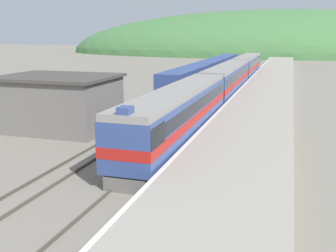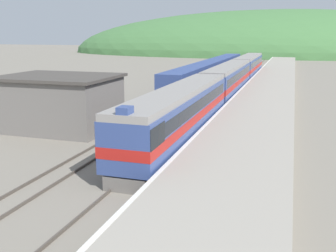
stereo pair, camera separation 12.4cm
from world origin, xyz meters
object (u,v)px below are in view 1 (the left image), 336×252
object	(u,v)px
carriage_third	(247,66)
siding_train	(210,72)
carriage_second	(227,79)
express_train_lead_car	(179,113)

from	to	relation	value
carriage_third	siding_train	size ratio (longest dim) A/B	0.47
carriage_second	carriage_third	distance (m)	22.75
carriage_second	siding_train	xyz separation A→B (m)	(-4.61, 12.10, -0.27)
carriage_third	siding_train	world-z (taller)	carriage_third
carriage_third	siding_train	distance (m)	11.62
express_train_lead_car	carriage_second	xyz separation A→B (m)	(0.00, 22.53, -0.01)
express_train_lead_car	carriage_third	bearing A→B (deg)	90.00
carriage_second	siding_train	size ratio (longest dim) A/B	0.47
express_train_lead_car	siding_train	distance (m)	34.93
carriage_second	carriage_third	xyz separation A→B (m)	(0.00, 22.75, 0.00)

